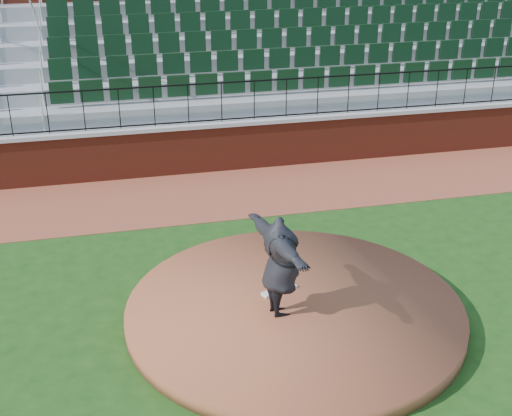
% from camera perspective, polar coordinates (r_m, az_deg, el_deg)
% --- Properties ---
extents(ground, '(90.00, 90.00, 0.00)m').
position_cam_1_polar(ground, '(11.97, 1.70, -8.56)').
color(ground, '#193F12').
rests_on(ground, ground).
extents(warning_track, '(34.00, 3.20, 0.01)m').
position_cam_1_polar(warning_track, '(16.65, -3.14, 1.25)').
color(warning_track, brown).
rests_on(warning_track, ground).
extents(field_wall, '(34.00, 0.35, 1.20)m').
position_cam_1_polar(field_wall, '(17.91, -4.13, 4.93)').
color(field_wall, maroon).
rests_on(field_wall, ground).
extents(wall_cap, '(34.00, 0.45, 0.10)m').
position_cam_1_polar(wall_cap, '(17.71, -4.19, 6.91)').
color(wall_cap, '#B7B7B7').
rests_on(wall_cap, field_wall).
extents(wall_railing, '(34.00, 0.05, 1.00)m').
position_cam_1_polar(wall_railing, '(17.56, -4.24, 8.63)').
color(wall_railing, black).
rests_on(wall_railing, wall_cap).
extents(seating_stands, '(34.00, 5.10, 4.60)m').
position_cam_1_polar(seating_stands, '(20.06, -5.62, 12.00)').
color(seating_stands, gray).
rests_on(seating_stands, ground).
extents(concourse_wall, '(34.00, 0.50, 5.50)m').
position_cam_1_polar(concourse_wall, '(22.71, -6.73, 14.51)').
color(concourse_wall, maroon).
rests_on(concourse_wall, ground).
extents(pitchers_mound, '(5.68, 5.68, 0.25)m').
position_cam_1_polar(pitchers_mound, '(11.78, 3.20, -8.47)').
color(pitchers_mound, brown).
rests_on(pitchers_mound, ground).
extents(pitching_rubber, '(0.68, 0.39, 0.04)m').
position_cam_1_polar(pitching_rubber, '(12.05, 1.94, -6.81)').
color(pitching_rubber, silver).
rests_on(pitching_rubber, pitchers_mound).
extents(pitcher, '(0.89, 2.22, 1.76)m').
position_cam_1_polar(pitcher, '(11.02, 2.06, -4.83)').
color(pitcher, black).
rests_on(pitcher, pitchers_mound).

